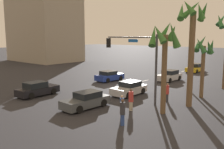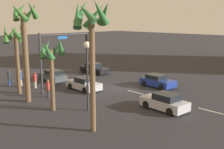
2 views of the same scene
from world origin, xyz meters
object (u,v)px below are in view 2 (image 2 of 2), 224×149
at_px(car_3, 157,81).
at_px(car_5, 165,102).
at_px(car_1, 84,84).
at_px(pedestrian_2, 21,78).
at_px(pedestrian_3, 35,80).
at_px(palm_tree_1, 51,57).
at_px(palm_tree_3, 16,42).
at_px(car_4, 53,76).
at_px(palm_tree_0, 25,32).
at_px(palm_tree_2, 91,30).
at_px(pedestrian_1, 48,88).
at_px(car_0, 94,69).
at_px(pedestrian_0, 9,77).
at_px(streetlamp, 87,62).
at_px(traffic_signal, 59,51).

xyz_separation_m(car_3, car_5, (-5.41, 6.11, 0.02)).
xyz_separation_m(car_1, car_3, (-4.62, -6.82, -0.01)).
distance_m(car_3, pedestrian_2, 15.51).
relative_size(pedestrian_3, palm_tree_1, 0.29).
height_order(pedestrian_3, palm_tree_3, palm_tree_3).
relative_size(car_4, palm_tree_0, 0.48).
relative_size(car_1, car_4, 0.94).
distance_m(pedestrian_3, palm_tree_2, 15.17).
height_order(pedestrian_1, palm_tree_2, palm_tree_2).
xyz_separation_m(pedestrian_1, palm_tree_0, (-0.01, 2.05, 5.39)).
xyz_separation_m(car_0, pedestrian_0, (0.96, 11.86, 0.32)).
bearing_deg(car_1, pedestrian_1, 89.88).
bearing_deg(streetlamp, palm_tree_0, 22.40).
height_order(car_4, pedestrian_1, pedestrian_1).
xyz_separation_m(streetlamp, palm_tree_3, (9.09, 1.69, 1.20)).
bearing_deg(pedestrian_3, car_5, -163.85).
bearing_deg(pedestrian_3, traffic_signal, -152.83).
bearing_deg(palm_tree_3, palm_tree_0, 168.83).
xyz_separation_m(pedestrian_3, palm_tree_0, (-4.36, 2.99, 5.40)).
xyz_separation_m(car_1, car_5, (-10.02, -0.71, 0.01)).
height_order(pedestrian_1, pedestrian_2, pedestrian_1).
bearing_deg(car_1, pedestrian_3, 38.41).
height_order(car_1, streetlamp, streetlamp).
height_order(traffic_signal, pedestrian_2, traffic_signal).
bearing_deg(pedestrian_2, palm_tree_0, 159.98).
bearing_deg(car_5, car_4, 2.78).
bearing_deg(car_4, streetlamp, 161.39).
bearing_deg(palm_tree_2, palm_tree_0, -0.56).
height_order(streetlamp, palm_tree_1, palm_tree_1).
relative_size(car_3, pedestrian_2, 2.31).
relative_size(car_1, pedestrian_2, 2.33).
bearing_deg(pedestrian_2, car_4, -92.65).
xyz_separation_m(car_5, traffic_signal, (11.58, 2.73, 3.59)).
height_order(car_5, palm_tree_2, palm_tree_2).
bearing_deg(pedestrian_3, car_1, -141.59).
distance_m(car_0, pedestrian_3, 10.51).
distance_m(car_0, palm_tree_3, 13.78).
distance_m(car_3, car_4, 12.81).
distance_m(pedestrian_2, palm_tree_0, 8.67).
relative_size(car_4, pedestrian_0, 2.37).
bearing_deg(pedestrian_1, car_0, -60.09).
bearing_deg(pedestrian_3, palm_tree_3, 113.10).
bearing_deg(car_1, car_0, -46.58).
distance_m(car_5, streetlamp, 7.29).
height_order(car_3, palm_tree_3, palm_tree_3).
height_order(car_1, car_4, car_1).
xyz_separation_m(traffic_signal, pedestrian_2, (4.81, 2.11, -3.30)).
bearing_deg(pedestrian_0, pedestrian_3, -153.06).
bearing_deg(palm_tree_2, traffic_signal, -22.62).
bearing_deg(traffic_signal, pedestrian_1, 123.05).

